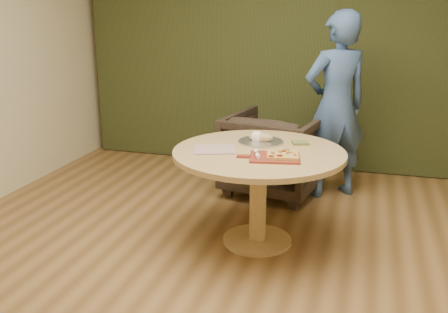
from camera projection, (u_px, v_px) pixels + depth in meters
room_shell at (215, 77)px, 2.80m from camera, size 5.04×6.04×2.84m
curtain at (293, 43)px, 5.46m from camera, size 4.80×0.14×2.78m
pedestal_table at (259, 168)px, 3.76m from camera, size 1.29×1.29×0.75m
pizza_paddle at (273, 157)px, 3.53m from camera, size 0.47×0.34×0.01m
flatbread_pizza at (283, 155)px, 3.52m from camera, size 0.26×0.26×0.04m
cutlery_roll at (257, 154)px, 3.53m from camera, size 0.09×0.19×0.03m
newspaper at (214, 150)px, 3.72m from camera, size 0.37×0.34×0.01m
serving_tray at (261, 142)px, 3.93m from camera, size 0.36×0.36×0.02m
bread_roll at (260, 137)px, 3.92m from camera, size 0.19×0.09×0.09m
green_packet at (300, 143)px, 3.89m from camera, size 0.15×0.13×0.02m
armchair at (275, 149)px, 4.87m from camera, size 1.00×0.95×0.88m
person_standing at (335, 106)px, 4.68m from camera, size 0.77×0.70×1.76m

